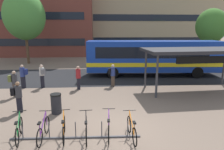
% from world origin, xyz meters
% --- Properties ---
extents(ground, '(200.00, 200.00, 0.00)m').
position_xyz_m(ground, '(0.00, 0.00, 0.00)').
color(ground, '#7A6656').
extents(bus_lane_asphalt, '(80.00, 7.20, 0.01)m').
position_xyz_m(bus_lane_asphalt, '(0.00, 10.26, 0.00)').
color(bus_lane_asphalt, '#232326').
rests_on(bus_lane_asphalt, ground).
extents(city_bus, '(12.15, 3.28, 3.20)m').
position_xyz_m(city_bus, '(4.44, 10.25, 1.78)').
color(city_bus, '#14389E').
rests_on(city_bus, ground).
extents(bike_rack, '(5.11, 0.21, 0.70)m').
position_xyz_m(bike_rack, '(-1.59, -0.58, 0.09)').
color(bike_rack, '#47474C').
rests_on(bike_rack, ground).
extents(parked_bicycle_green_0, '(0.57, 1.69, 0.99)m').
position_xyz_m(parked_bicycle_green_0, '(-3.77, -0.50, 0.38)').
color(parked_bicycle_green_0, black).
rests_on(parked_bicycle_green_0, ground).
extents(parked_bicycle_purple_1, '(0.52, 1.72, 0.99)m').
position_xyz_m(parked_bicycle_purple_1, '(-2.83, -0.56, 0.38)').
color(parked_bicycle_purple_1, black).
rests_on(parked_bicycle_purple_1, ground).
extents(parked_bicycle_orange_2, '(0.52, 1.72, 0.99)m').
position_xyz_m(parked_bicycle_orange_2, '(-2.05, -0.51, 0.38)').
color(parked_bicycle_orange_2, black).
rests_on(parked_bicycle_orange_2, ground).
extents(parked_bicycle_black_3, '(0.52, 1.72, 0.99)m').
position_xyz_m(parked_bicycle_black_3, '(-1.17, -0.62, 0.38)').
color(parked_bicycle_black_3, black).
rests_on(parked_bicycle_black_3, ground).
extents(parked_bicycle_purple_4, '(0.52, 1.72, 0.99)m').
position_xyz_m(parked_bicycle_purple_4, '(-0.29, -0.52, 0.38)').
color(parked_bicycle_purple_4, black).
rests_on(parked_bicycle_purple_4, ground).
extents(parked_bicycle_orange_5, '(0.52, 1.72, 0.99)m').
position_xyz_m(parked_bicycle_orange_5, '(0.60, -0.75, 0.38)').
color(parked_bicycle_orange_5, black).
rests_on(parked_bicycle_orange_5, ground).
extents(transit_shelter, '(7.19, 3.61, 2.92)m').
position_xyz_m(transit_shelter, '(5.97, 5.33, 2.74)').
color(transit_shelter, '#38383D').
rests_on(transit_shelter, ground).
extents(commuter_black_pack_1, '(0.53, 0.35, 1.67)m').
position_xyz_m(commuter_black_pack_1, '(0.38, 6.82, 0.96)').
color(commuter_black_pack_1, '#47382D').
rests_on(commuter_black_pack_1, ground).
extents(commuter_olive_pack_2, '(0.54, 0.36, 1.69)m').
position_xyz_m(commuter_olive_pack_2, '(-5.97, 4.77, 0.98)').
color(commuter_olive_pack_2, '#47382D').
rests_on(commuter_olive_pack_2, ground).
extents(commuter_black_pack_3, '(0.58, 0.43, 1.64)m').
position_xyz_m(commuter_black_pack_3, '(-4.79, 2.22, 0.94)').
color(commuter_black_pack_3, black).
rests_on(commuter_black_pack_3, ground).
extents(commuter_navy_pack_4, '(0.56, 0.38, 1.74)m').
position_xyz_m(commuter_navy_pack_4, '(-6.11, 6.72, 1.00)').
color(commuter_navy_pack_4, black).
rests_on(commuter_navy_pack_4, ground).
extents(commuter_grey_pack_5, '(0.56, 0.60, 1.73)m').
position_xyz_m(commuter_grey_pack_5, '(-4.78, 6.78, 1.00)').
color(commuter_grey_pack_5, black).
rests_on(commuter_grey_pack_5, ground).
extents(commuter_teal_pack_6, '(0.42, 0.58, 1.70)m').
position_xyz_m(commuter_teal_pack_6, '(-2.11, 6.20, 0.97)').
color(commuter_teal_pack_6, black).
rests_on(commuter_teal_pack_6, ground).
extents(trash_bin, '(0.55, 0.55, 1.03)m').
position_xyz_m(trash_bin, '(-2.83, 1.97, 0.52)').
color(trash_bin, '#232328').
rests_on(trash_bin, ground).
extents(street_tree_0, '(3.66, 3.66, 6.68)m').
position_xyz_m(street_tree_0, '(13.06, 16.19, 4.63)').
color(street_tree_0, brown).
rests_on(street_tree_0, ground).
extents(street_tree_1, '(4.93, 4.93, 8.71)m').
position_xyz_m(street_tree_1, '(-9.51, 18.03, 5.82)').
color(street_tree_1, brown).
rests_on(street_tree_1, ground).
extents(building_left_wing, '(18.75, 13.25, 15.53)m').
position_xyz_m(building_left_wing, '(-10.92, 30.15, 7.76)').
color(building_left_wing, brown).
rests_on(building_left_wing, ground).
extents(building_right_wing, '(24.48, 12.27, 19.40)m').
position_xyz_m(building_right_wing, '(9.33, 33.62, 9.70)').
color(building_right_wing, tan).
rests_on(building_right_wing, ground).
extents(building_centre_block, '(17.90, 10.43, 15.84)m').
position_xyz_m(building_centre_block, '(-0.83, 38.65, 7.92)').
color(building_centre_block, brown).
rests_on(building_centre_block, ground).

